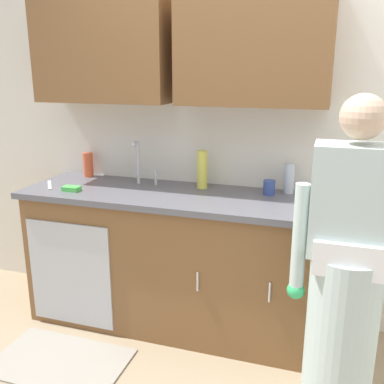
{
  "coord_description": "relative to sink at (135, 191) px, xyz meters",
  "views": [
    {
      "loc": [
        0.43,
        -1.88,
        1.72
      ],
      "look_at": [
        -0.35,
        0.55,
        1.0
      ],
      "focal_mm": 41.22,
      "sensor_mm": 36.0,
      "label": 1
    }
  ],
  "objects": [
    {
      "name": "kitchen_wall_with_uppers",
      "position": [
        0.66,
        0.29,
        0.55
      ],
      "size": [
        4.8,
        0.44,
        2.7
      ],
      "color": "silver",
      "rests_on": "ground"
    },
    {
      "name": "counter_cabinet",
      "position": [
        0.25,
        -0.01,
        -0.48
      ],
      "size": [
        1.9,
        0.62,
        0.9
      ],
      "color": "brown",
      "rests_on": "ground"
    },
    {
      "name": "countertop",
      "position": [
        0.25,
        -0.01,
        -0.01
      ],
      "size": [
        1.96,
        0.66,
        0.04
      ],
      "primitive_type": "cube",
      "color": "#595960",
      "rests_on": "counter_cabinet"
    },
    {
      "name": "sink",
      "position": [
        0.0,
        0.0,
        0.0
      ],
      "size": [
        0.5,
        0.36,
        0.35
      ],
      "color": "#B7BABF",
      "rests_on": "counter_cabinet"
    },
    {
      "name": "person_at_sink",
      "position": [
        1.35,
        -0.56,
        -0.23
      ],
      "size": [
        0.55,
        0.34,
        1.62
      ],
      "color": "white",
      "rests_on": "ground"
    },
    {
      "name": "floor_mat",
      "position": [
        -0.23,
        -0.66,
        -0.92
      ],
      "size": [
        0.8,
        0.5,
        0.01
      ],
      "primitive_type": "cube",
      "color": "gray",
      "rests_on": "ground"
    },
    {
      "name": "bottle_cleaner_spray",
      "position": [
        0.99,
        0.22,
        0.11
      ],
      "size": [
        0.07,
        0.07,
        0.2
      ],
      "primitive_type": "cylinder",
      "color": "silver",
      "rests_on": "countertop"
    },
    {
      "name": "bottle_dish_liquid",
      "position": [
        0.42,
        0.17,
        0.14
      ],
      "size": [
        0.07,
        0.07,
        0.26
      ],
      "primitive_type": "cylinder",
      "color": "#D8D14C",
      "rests_on": "countertop"
    },
    {
      "name": "bottle_water_short",
      "position": [
        -0.48,
        0.23,
        0.1
      ],
      "size": [
        0.07,
        0.07,
        0.18
      ],
      "primitive_type": "cylinder",
      "color": "#E05933",
      "rests_on": "countertop"
    },
    {
      "name": "cup_by_sink",
      "position": [
        0.87,
        0.14,
        0.06
      ],
      "size": [
        0.08,
        0.08,
        0.09
      ],
      "primitive_type": "cylinder",
      "color": "#33478C",
      "rests_on": "countertop"
    },
    {
      "name": "knife_on_counter",
      "position": [
        -0.6,
        -0.09,
        0.02
      ],
      "size": [
        0.16,
        0.21,
        0.01
      ],
      "primitive_type": "cube",
      "rotation": [
        0.0,
        0.0,
        2.2
      ],
      "color": "silver",
      "rests_on": "countertop"
    },
    {
      "name": "sponge",
      "position": [
        -0.38,
        -0.17,
        0.03
      ],
      "size": [
        0.11,
        0.07,
        0.03
      ],
      "primitive_type": "cube",
      "color": "#4CBF4C",
      "rests_on": "countertop"
    }
  ]
}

